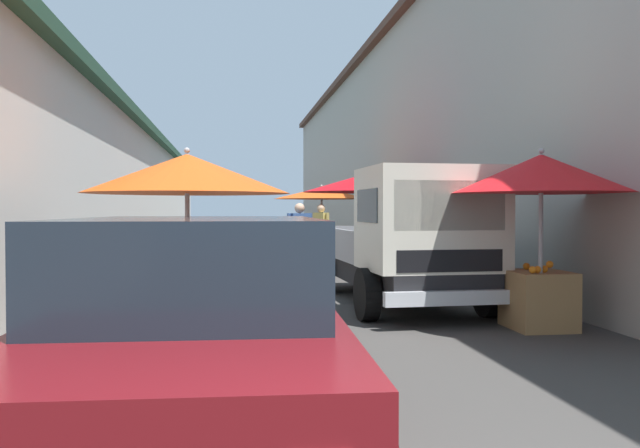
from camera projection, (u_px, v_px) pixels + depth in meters
The scene contains 11 objects.
ground at pixel (278, 275), 14.74m from camera, with size 90.00×90.00×0.00m, color #3D3A38.
building_right_concrete at pixel (528, 136), 17.86m from camera, with size 49.80×7.50×7.05m.
fruit_stall_far_right at pixel (362, 191), 15.50m from camera, with size 2.90×2.90×2.42m.
fruit_stall_mid_lane at pixel (541, 195), 7.89m from camera, with size 2.15×2.15×2.25m.
fruit_stall_near_left at pixel (322, 201), 18.52m from camera, with size 2.74×2.74×2.22m.
fruit_stall_near_right at pixel (186, 196), 7.66m from camera, with size 2.44×2.44×2.24m.
hatchback_car at pixel (196, 331), 4.07m from camera, with size 3.97×2.05×1.45m.
delivery_truck at pixel (413, 241), 9.51m from camera, with size 4.99×2.13×2.08m.
vendor_by_crates at pixel (321, 230), 17.30m from camera, with size 0.59×0.39×1.64m.
vendor_in_shade at pixel (300, 235), 14.12m from camera, with size 0.41×0.58×1.64m.
parked_scooter at pixel (199, 264), 12.47m from camera, with size 1.69×0.40×1.14m.
Camera 1 is at (-1.20, 1.06, 1.51)m, focal length 36.22 mm.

